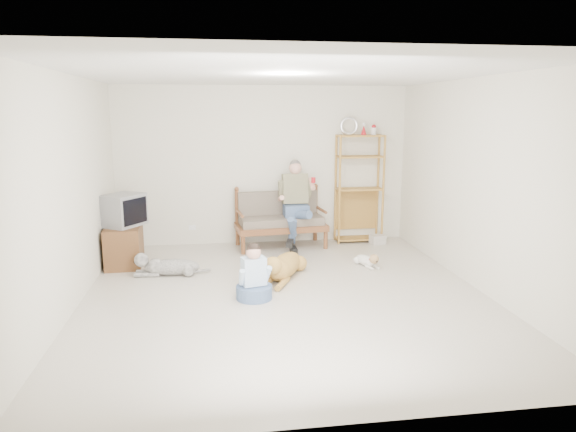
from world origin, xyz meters
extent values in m
plane|color=beige|center=(0.00, 0.00, 0.00)|extent=(5.50, 5.50, 0.00)
plane|color=silver|center=(0.00, 0.00, 2.70)|extent=(5.50, 5.50, 0.00)
plane|color=beige|center=(0.00, 2.75, 1.35)|extent=(5.00, 0.00, 5.00)
plane|color=beige|center=(0.00, -2.75, 1.35)|extent=(5.00, 0.00, 5.00)
plane|color=beige|center=(-2.50, 0.00, 1.35)|extent=(0.00, 5.50, 5.50)
plane|color=beige|center=(2.50, 0.00, 1.35)|extent=(0.00, 5.50, 5.50)
cube|color=brown|center=(0.25, 2.35, 0.35)|extent=(1.56, 0.85, 0.10)
cube|color=#726457|center=(0.25, 2.35, 0.47)|extent=(1.43, 0.74, 0.13)
cube|color=#726457|center=(0.25, 2.59, 0.70)|extent=(1.39, 0.26, 0.45)
cylinder|color=brown|center=(0.25, 2.65, 0.90)|extent=(1.40, 0.19, 0.05)
cylinder|color=brown|center=(-0.45, 2.05, 0.15)|extent=(0.07, 0.07, 0.30)
cylinder|color=brown|center=(-0.45, 2.65, 0.47)|extent=(0.07, 0.07, 0.95)
cylinder|color=brown|center=(0.95, 2.05, 0.15)|extent=(0.07, 0.07, 0.30)
cylinder|color=brown|center=(0.95, 2.65, 0.47)|extent=(0.07, 0.07, 0.95)
cube|color=slate|center=(0.50, 2.33, 0.63)|extent=(0.40, 0.38, 0.20)
cube|color=gray|center=(0.50, 2.43, 0.99)|extent=(0.42, 0.29, 0.53)
sphere|color=tan|center=(0.50, 2.40, 1.34)|extent=(0.21, 0.21, 0.21)
sphere|color=#5D5853|center=(0.50, 2.42, 1.38)|extent=(0.19, 0.19, 0.19)
cylinder|color=#B3131B|center=(0.77, 2.21, 1.16)|extent=(0.07, 0.07, 0.09)
cube|color=olive|center=(1.65, 2.55, 1.86)|extent=(0.79, 0.32, 0.03)
torus|color=silver|center=(1.45, 2.55, 2.02)|extent=(0.32, 0.05, 0.32)
cone|color=#B3131B|center=(1.71, 2.55, 1.95)|extent=(0.10, 0.10, 0.17)
cylinder|color=olive|center=(1.27, 2.40, 0.94)|extent=(0.04, 0.04, 1.88)
cylinder|color=olive|center=(1.27, 2.70, 0.94)|extent=(0.04, 0.04, 1.88)
cylinder|color=olive|center=(2.04, 2.40, 0.94)|extent=(0.04, 0.04, 1.88)
cylinder|color=olive|center=(2.04, 2.70, 0.94)|extent=(0.04, 0.04, 1.88)
cube|color=silver|center=(1.94, 2.31, 0.08)|extent=(0.27, 0.22, 0.16)
cube|color=brown|center=(-2.22, 1.70, 0.30)|extent=(0.55, 0.93, 0.60)
cube|color=brown|center=(-2.46, 1.48, 0.30)|extent=(0.04, 0.40, 0.50)
cube|color=brown|center=(-2.46, 1.92, 0.30)|extent=(0.04, 0.40, 0.50)
cube|color=slate|center=(-2.20, 1.68, 0.84)|extent=(0.69, 0.72, 0.47)
cube|color=black|center=(-2.01, 1.55, 0.84)|extent=(0.28, 0.41, 0.38)
cube|color=white|center=(-1.25, 2.73, 0.30)|extent=(0.12, 0.02, 0.08)
ellipsoid|color=#BD8D41|center=(0.10, 0.78, 0.15)|extent=(0.73, 1.02, 0.30)
sphere|color=#BD8D41|center=(-0.02, 0.51, 0.17)|extent=(0.30, 0.30, 0.30)
sphere|color=#BD8D41|center=(-0.13, 0.29, 0.30)|extent=(0.24, 0.24, 0.24)
ellipsoid|color=#BD8D41|center=(-0.17, 0.20, 0.28)|extent=(0.17, 0.20, 0.09)
cylinder|color=#BD8D41|center=(0.31, 1.21, 0.06)|extent=(0.09, 0.39, 0.05)
ellipsoid|color=#BD8D41|center=(-0.19, 0.35, 0.30)|extent=(0.08, 0.09, 0.12)
ellipsoid|color=#BD8D41|center=(-0.04, 0.28, 0.30)|extent=(0.08, 0.09, 0.12)
ellipsoid|color=silver|center=(-1.47, 1.05, 0.12)|extent=(0.78, 0.30, 0.23)
sphere|color=silver|center=(-1.70, 1.06, 0.13)|extent=(0.23, 0.23, 0.23)
sphere|color=silver|center=(-1.89, 1.08, 0.23)|extent=(0.20, 0.20, 0.20)
ellipsoid|color=silver|center=(-1.98, 1.08, 0.21)|extent=(0.15, 0.10, 0.08)
cylinder|color=silver|center=(-1.09, 1.03, 0.05)|extent=(0.30, 0.12, 0.04)
ellipsoid|color=silver|center=(-1.87, 1.14, 0.23)|extent=(0.07, 0.05, 0.10)
ellipsoid|color=silver|center=(-1.88, 1.00, 0.23)|extent=(0.07, 0.05, 0.10)
ellipsoid|color=silver|center=(1.36, 1.10, 0.08)|extent=(0.29, 0.43, 0.15)
sphere|color=silver|center=(1.40, 0.99, 0.09)|extent=(0.15, 0.15, 0.15)
sphere|color=tan|center=(1.43, 0.90, 0.15)|extent=(0.14, 0.14, 0.14)
ellipsoid|color=tan|center=(1.45, 0.84, 0.14)|extent=(0.09, 0.11, 0.05)
cylinder|color=silver|center=(1.30, 1.29, 0.03)|extent=(0.12, 0.14, 0.02)
cone|color=tan|center=(1.38, 0.90, 0.20)|extent=(0.04, 0.04, 0.05)
cone|color=tan|center=(1.47, 0.93, 0.20)|extent=(0.04, 0.04, 0.05)
torus|color=#B3131B|center=(1.42, 0.92, 0.14)|extent=(0.13, 0.13, 0.02)
cylinder|color=slate|center=(-0.40, -0.05, 0.08)|extent=(0.45, 0.45, 0.16)
cube|color=silver|center=(-0.40, -0.03, 0.35)|extent=(0.32, 0.25, 0.35)
sphere|color=tan|center=(-0.40, -0.05, 0.59)|extent=(0.18, 0.18, 0.18)
sphere|color=black|center=(-0.40, -0.04, 0.62)|extent=(0.17, 0.17, 0.17)
camera|label=1|loc=(-0.84, -6.05, 2.27)|focal=32.00mm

